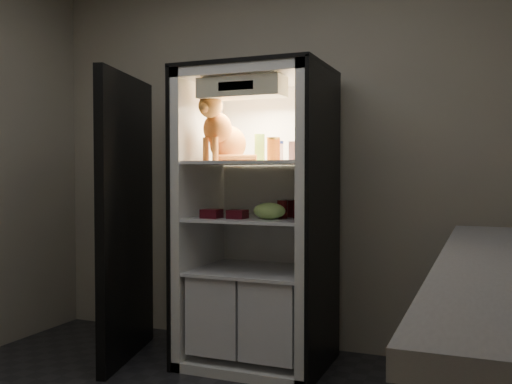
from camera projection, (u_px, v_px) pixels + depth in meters
room_shell at (134, 75)px, 2.34m from camera, size 3.60×3.60×3.60m
refrigerator at (259, 239)px, 3.65m from camera, size 0.90×0.72×1.88m
fridge_door at (126, 219)px, 3.72m from camera, size 0.27×0.86×1.85m
tabby_cat at (223, 135)px, 3.57m from camera, size 0.37×0.43×0.45m
parmesan_shaker at (260, 148)px, 3.62m from camera, size 0.07×0.07×0.17m
mayo_tub at (276, 151)px, 3.64m from camera, size 0.09×0.09×0.13m
salsa_jar at (273, 149)px, 3.51m from camera, size 0.08×0.08×0.15m
pepper_jar at (305, 143)px, 3.55m from camera, size 0.14×0.14×0.23m
cream_carton at (296, 151)px, 3.35m from camera, size 0.07×0.07×0.11m
soda_can_a at (292, 208)px, 3.57m from camera, size 0.06×0.06×0.11m
soda_can_b at (297, 209)px, 3.50m from camera, size 0.06×0.06×0.11m
soda_can_c at (282, 209)px, 3.48m from camera, size 0.06×0.06×0.11m
condiment_jar at (265, 209)px, 3.59m from camera, size 0.07×0.07×0.09m
grape_bag at (269, 211)px, 3.42m from camera, size 0.20×0.14×0.10m
berry_box_left at (212, 214)px, 3.49m from camera, size 0.11×0.11×0.06m
berry_box_right at (237, 214)px, 3.46m from camera, size 0.11×0.11×0.05m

